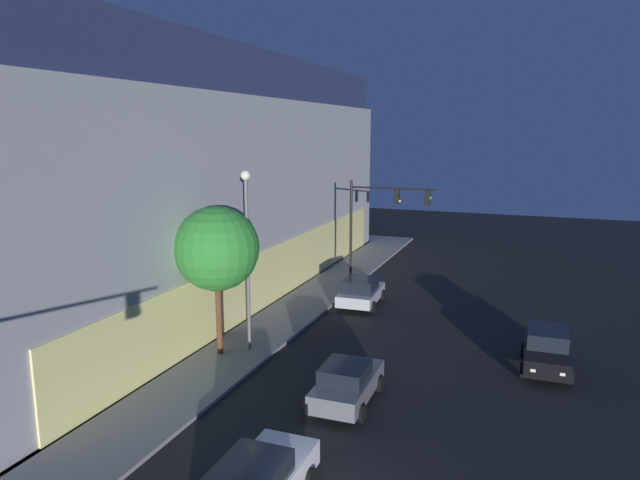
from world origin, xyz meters
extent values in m
cube|color=#4C4C51|center=(17.50, 22.96, 0.07)|extent=(39.45, 26.57, 0.15)
cube|color=#FAEC8E|center=(17.50, 10.07, 1.80)|extent=(35.14, 0.60, 3.31)
cube|color=#96979C|center=(17.50, 22.96, 5.99)|extent=(39.05, 26.17, 11.69)
cube|color=#272D4C|center=(17.50, 22.96, 13.12)|extent=(38.27, 25.64, 2.57)
cylinder|color=black|center=(22.62, 6.93, 3.52)|extent=(0.18, 0.18, 6.75)
cylinder|color=black|center=(22.65, 4.22, 6.48)|extent=(0.18, 5.42, 0.12)
cube|color=black|center=(22.65, 3.95, 5.98)|extent=(0.32, 0.32, 0.90)
sphere|color=yellow|center=(22.65, 3.77, 5.70)|extent=(0.18, 0.18, 0.18)
cube|color=black|center=(22.67, 2.05, 5.98)|extent=(0.32, 0.32, 0.90)
sphere|color=green|center=(22.67, 1.87, 5.98)|extent=(0.18, 0.18, 0.18)
cylinder|color=#5E5E5E|center=(9.81, 7.61, 4.06)|extent=(0.16, 0.16, 7.81)
sphere|color=#F9EFC6|center=(9.81, 7.61, 8.11)|extent=(0.44, 0.44, 0.44)
cylinder|color=#56341E|center=(8.89, 8.62, 1.82)|extent=(0.27, 0.27, 3.34)
sphere|color=#2D842F|center=(8.89, 8.62, 4.98)|extent=(3.73, 3.73, 3.73)
cube|color=black|center=(-0.57, 2.07, 1.38)|extent=(2.13, 1.62, 0.61)
cube|color=#F9F4CC|center=(2.09, 2.63, 0.70)|extent=(0.12, 0.20, 0.12)
cube|color=#F9F4CC|center=(2.10, 1.55, 0.70)|extent=(0.12, 0.20, 0.12)
cylinder|color=black|center=(1.24, 2.98, 0.33)|extent=(0.66, 0.24, 0.66)
cylinder|color=black|center=(1.25, 1.19, 0.33)|extent=(0.66, 0.24, 0.66)
cube|color=slate|center=(6.72, 1.85, 0.67)|extent=(4.11, 1.86, 0.69)
cube|color=black|center=(6.41, 1.84, 1.31)|extent=(1.87, 1.64, 0.60)
cube|color=#F9F4CC|center=(8.70, 2.42, 0.67)|extent=(0.12, 0.20, 0.12)
cube|color=#F9F4CC|center=(8.72, 1.34, 0.67)|extent=(0.12, 0.20, 0.12)
cylinder|color=black|center=(7.97, 2.76, 0.32)|extent=(0.65, 0.25, 0.65)
cylinder|color=black|center=(8.00, 0.97, 0.32)|extent=(0.65, 0.25, 0.65)
cylinder|color=black|center=(5.44, 2.72, 0.32)|extent=(0.65, 0.25, 0.65)
cylinder|color=black|center=(5.47, 0.93, 0.32)|extent=(0.65, 0.25, 0.65)
cube|color=black|center=(12.61, -5.10, 0.70)|extent=(4.08, 1.89, 0.72)
cube|color=black|center=(12.91, -5.09, 1.38)|extent=(2.23, 1.67, 0.65)
cube|color=#F9F4CC|center=(10.65, -5.68, 0.70)|extent=(0.12, 0.20, 0.12)
cube|color=#F9F4CC|center=(10.63, -4.59, 0.70)|extent=(0.12, 0.20, 0.12)
cylinder|color=black|center=(11.37, -6.02, 0.33)|extent=(0.67, 0.25, 0.67)
cylinder|color=black|center=(11.34, -4.22, 0.33)|extent=(0.67, 0.25, 0.67)
cylinder|color=black|center=(13.88, -5.97, 0.33)|extent=(0.67, 0.25, 0.67)
cylinder|color=black|center=(13.84, -4.17, 0.33)|extent=(0.67, 0.25, 0.67)
cube|color=#B7BABF|center=(18.57, 4.96, 0.65)|extent=(4.10, 2.19, 0.63)
cube|color=black|center=(18.27, 4.94, 1.32)|extent=(2.17, 1.90, 0.71)
cube|color=#F9F4CC|center=(20.49, 5.65, 0.65)|extent=(0.13, 0.21, 0.12)
cube|color=#F9F4CC|center=(20.55, 4.46, 0.65)|extent=(0.13, 0.21, 0.12)
cylinder|color=black|center=(19.76, 6.01, 0.34)|extent=(0.68, 0.27, 0.67)
cylinder|color=black|center=(19.86, 4.02, 0.34)|extent=(0.68, 0.27, 0.67)
cylinder|color=black|center=(17.29, 5.89, 0.34)|extent=(0.68, 0.27, 0.67)
cylinder|color=black|center=(17.38, 3.90, 0.34)|extent=(0.68, 0.27, 0.67)
camera|label=1|loc=(-12.31, -4.38, 10.03)|focal=32.19mm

